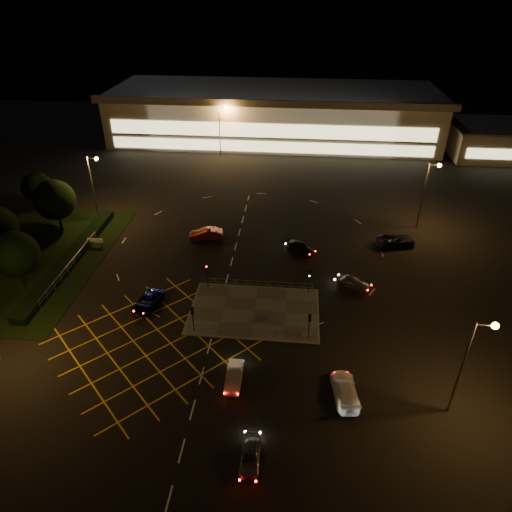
# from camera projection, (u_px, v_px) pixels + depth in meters

# --- Properties ---
(ground) EXTENTS (180.00, 180.00, 0.00)m
(ground) POSITION_uv_depth(u_px,v_px,m) (239.00, 299.00, 52.92)
(ground) COLOR black
(ground) RESTS_ON ground
(pedestrian_island) EXTENTS (14.00, 9.00, 0.12)m
(pedestrian_island) POSITION_uv_depth(u_px,v_px,m) (254.00, 311.00, 51.04)
(pedestrian_island) COLOR #4C4944
(pedestrian_island) RESTS_ON ground
(grass_verge) EXTENTS (18.00, 30.00, 0.08)m
(grass_verge) POSITION_uv_depth(u_px,v_px,m) (35.00, 259.00, 60.27)
(grass_verge) COLOR black
(grass_verge) RESTS_ON ground
(hedge) EXTENTS (2.00, 26.00, 1.00)m
(hedge) POSITION_uv_depth(u_px,v_px,m) (71.00, 258.00, 59.61)
(hedge) COLOR black
(hedge) RESTS_ON ground
(supermarket) EXTENTS (72.00, 26.50, 10.50)m
(supermarket) POSITION_uv_depth(u_px,v_px,m) (274.00, 114.00, 102.44)
(supermarket) COLOR beige
(supermarket) RESTS_ON ground
(retail_unit_a) EXTENTS (18.80, 14.80, 6.35)m
(retail_unit_a) POSITION_uv_depth(u_px,v_px,m) (496.00, 140.00, 93.04)
(retail_unit_a) COLOR beige
(retail_unit_a) RESTS_ON ground
(streetlight_se) EXTENTS (1.78, 0.56, 10.03)m
(streetlight_se) POSITION_uv_depth(u_px,v_px,m) (471.00, 356.00, 35.95)
(streetlight_se) COLOR slate
(streetlight_se) RESTS_ON ground
(streetlight_nw) EXTENTS (1.78, 0.56, 10.03)m
(streetlight_nw) POSITION_uv_depth(u_px,v_px,m) (94.00, 179.00, 66.59)
(streetlight_nw) COLOR slate
(streetlight_nw) RESTS_ON ground
(streetlight_ne) EXTENTS (1.78, 0.56, 10.03)m
(streetlight_ne) POSITION_uv_depth(u_px,v_px,m) (428.00, 187.00, 64.34)
(streetlight_ne) COLOR slate
(streetlight_ne) RESTS_ON ground
(streetlight_far_left) EXTENTS (1.78, 0.56, 10.03)m
(streetlight_far_left) POSITION_uv_depth(u_px,v_px,m) (222.00, 124.00, 90.78)
(streetlight_far_left) COLOR slate
(streetlight_far_left) RESTS_ON ground
(streetlight_far_right) EXTENTS (1.78, 0.56, 10.03)m
(streetlight_far_right) POSITION_uv_depth(u_px,v_px,m) (425.00, 127.00, 89.19)
(streetlight_far_right) COLOR slate
(streetlight_far_right) RESTS_ON ground
(signal_sw) EXTENTS (0.28, 0.30, 3.15)m
(signal_sw) POSITION_uv_depth(u_px,v_px,m) (193.00, 314.00, 46.94)
(signal_sw) COLOR black
(signal_sw) RESTS_ON pedestrian_island
(signal_se) EXTENTS (0.28, 0.30, 3.15)m
(signal_se) POSITION_uv_depth(u_px,v_px,m) (309.00, 321.00, 45.95)
(signal_se) COLOR black
(signal_se) RESTS_ON pedestrian_island
(signal_nw) EXTENTS (0.28, 0.30, 3.15)m
(signal_nw) POSITION_uv_depth(u_px,v_px,m) (207.00, 271.00, 53.68)
(signal_nw) COLOR black
(signal_nw) RESTS_ON pedestrian_island
(signal_ne) EXTENTS (0.28, 0.30, 3.15)m
(signal_ne) POSITION_uv_depth(u_px,v_px,m) (309.00, 277.00, 52.70)
(signal_ne) COLOR black
(signal_ne) RESTS_ON pedestrian_island
(tree_c) EXTENTS (5.76, 5.76, 7.84)m
(tree_c) POSITION_uv_depth(u_px,v_px,m) (55.00, 200.00, 64.43)
(tree_c) COLOR black
(tree_c) RESTS_ON ground
(tree_d) EXTENTS (4.68, 4.68, 6.37)m
(tree_d) POSITION_uv_depth(u_px,v_px,m) (37.00, 187.00, 70.48)
(tree_d) COLOR black
(tree_d) RESTS_ON ground
(tree_e) EXTENTS (5.40, 5.40, 7.35)m
(tree_e) POSITION_uv_depth(u_px,v_px,m) (15.00, 254.00, 52.60)
(tree_e) COLOR black
(tree_e) RESTS_ON ground
(car_near_silver) EXTENTS (1.66, 3.97, 1.34)m
(car_near_silver) POSITION_uv_depth(u_px,v_px,m) (250.00, 455.00, 35.11)
(car_near_silver) COLOR #A8A9AF
(car_near_silver) RESTS_ON ground
(car_queue_white) EXTENTS (1.44, 4.03, 1.32)m
(car_queue_white) POSITION_uv_depth(u_px,v_px,m) (234.00, 376.00, 41.98)
(car_queue_white) COLOR #BABABA
(car_queue_white) RESTS_ON ground
(car_left_blue) EXTENTS (3.05, 5.05, 1.31)m
(car_left_blue) POSITION_uv_depth(u_px,v_px,m) (148.00, 301.00, 51.57)
(car_left_blue) COLOR #0B0E42
(car_left_blue) RESTS_ON ground
(car_far_dkgrey) EXTENTS (4.48, 4.08, 1.26)m
(car_far_dkgrey) POSITION_uv_depth(u_px,v_px,m) (300.00, 248.00, 61.67)
(car_far_dkgrey) COLOR black
(car_far_dkgrey) RESTS_ON ground
(car_right_silver) EXTENTS (4.20, 3.16, 1.33)m
(car_right_silver) POSITION_uv_depth(u_px,v_px,m) (353.00, 282.00, 54.70)
(car_right_silver) COLOR #9D9FA4
(car_right_silver) RESTS_ON ground
(car_circ_red) EXTENTS (4.91, 2.62, 1.54)m
(car_circ_red) POSITION_uv_depth(u_px,v_px,m) (206.00, 234.00, 64.65)
(car_circ_red) COLOR maroon
(car_circ_red) RESTS_ON ground
(car_east_grey) EXTENTS (6.01, 3.97, 1.53)m
(car_east_grey) POSITION_uv_depth(u_px,v_px,m) (395.00, 240.00, 63.16)
(car_east_grey) COLOR black
(car_east_grey) RESTS_ON ground
(car_approach_white) EXTENTS (2.66, 5.32, 1.48)m
(car_approach_white) POSITION_uv_depth(u_px,v_px,m) (345.00, 390.00, 40.50)
(car_approach_white) COLOR silver
(car_approach_white) RESTS_ON ground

